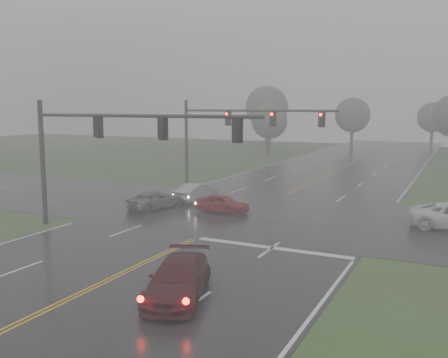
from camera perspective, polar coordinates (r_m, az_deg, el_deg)
The scene contains 13 objects.
main_road at distance 32.91m, azimuth 1.57°, elevation -4.51°, with size 18.00×160.00×0.02m, color black.
cross_street at distance 34.69m, azimuth 2.94°, elevation -3.84°, with size 120.00×14.00×0.02m, color black.
stop_bar at distance 26.23m, azimuth 5.50°, elevation -7.88°, with size 8.50×0.50×0.01m, color silver.
sedan_maroon at distance 19.80m, azimuth -5.24°, elevation -13.35°, with size 2.02×4.98×1.45m, color #3C0A0E.
sedan_red at distance 34.55m, azimuth -0.15°, elevation -3.88°, with size 1.51×3.75×1.28m, color maroon.
sedan_silver at distance 38.82m, azimuth -3.05°, elevation -2.54°, with size 1.47×4.21×1.39m, color #989A9F.
car_grey at distance 36.37m, azimuth -7.74°, elevation -3.34°, with size 2.04×4.42×1.23m, color #4F5256.
signal_gantry_near at distance 29.47m, azimuth -13.92°, elevation 4.43°, with size 14.73×0.34×7.69m.
signal_gantry_far at distance 44.44m, azimuth 0.61°, elevation 6.03°, with size 14.24×0.40×7.86m.
tree_nw_a at distance 74.59m, azimuth 5.21°, elevation 6.59°, with size 5.30×5.30×7.79m.
tree_n_mid at distance 89.23m, azimuth 14.48°, elevation 7.08°, with size 6.01×6.01×8.83m.
tree_nw_b at distance 87.97m, azimuth 4.90°, elevation 8.18°, with size 7.40×7.40×10.86m.
tree_n_far at distance 98.66m, azimuth 22.76°, elevation 6.51°, with size 5.51×5.51×8.10m.
Camera 1 is at (13.26, -9.22, 7.29)m, focal length 40.00 mm.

